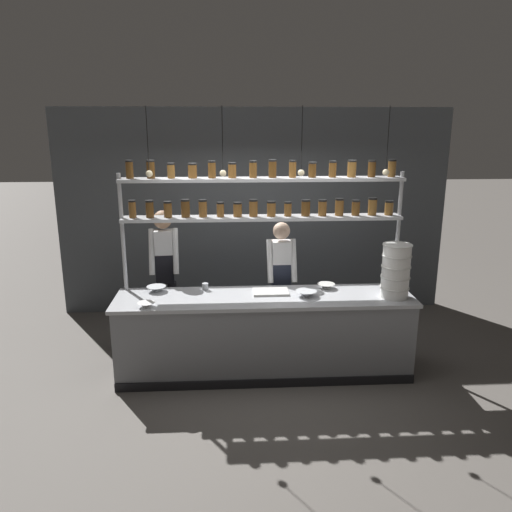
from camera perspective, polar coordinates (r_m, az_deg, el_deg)
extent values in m
plane|color=#5B5651|center=(5.93, 0.93, -13.04)|extent=(40.00, 40.00, 0.00)
cube|color=#4C5156|center=(7.43, -0.22, 5.01)|extent=(5.71, 0.12, 3.01)
cube|color=gray|center=(5.74, 0.95, -9.15)|extent=(3.25, 0.72, 0.88)
cube|color=#B7BABF|center=(5.56, 0.97, -4.82)|extent=(3.31, 0.76, 0.04)
cube|color=black|center=(5.58, 1.22, -14.33)|extent=(3.25, 0.03, 0.10)
cylinder|color=#B7BABF|center=(5.91, -14.71, -1.81)|extent=(0.04, 0.04, 2.26)
cylinder|color=#B7BABF|center=(6.12, 15.64, -1.30)|extent=(0.04, 0.04, 2.26)
cube|color=#B7BABF|center=(5.66, 0.76, 4.38)|extent=(3.15, 0.28, 0.04)
cylinder|color=brown|center=(5.73, -13.95, 5.14)|extent=(0.08, 0.08, 0.18)
cylinder|color=black|center=(5.71, -14.01, 6.12)|extent=(0.08, 0.08, 0.02)
cylinder|color=#513314|center=(5.69, -12.05, 5.19)|extent=(0.09, 0.09, 0.17)
cylinder|color=black|center=(5.68, -12.10, 6.15)|extent=(0.09, 0.09, 0.02)
cylinder|color=brown|center=(5.67, -10.04, 5.17)|extent=(0.09, 0.09, 0.16)
cylinder|color=black|center=(5.65, -10.08, 6.07)|extent=(0.09, 0.09, 0.02)
cylinder|color=#513314|center=(5.65, -8.07, 5.32)|extent=(0.10, 0.10, 0.18)
cylinder|color=black|center=(5.63, -8.10, 6.32)|extent=(0.10, 0.10, 0.02)
cylinder|color=brown|center=(5.64, -6.10, 5.34)|extent=(0.09, 0.09, 0.17)
cylinder|color=black|center=(5.62, -6.12, 6.32)|extent=(0.09, 0.09, 0.02)
cylinder|color=brown|center=(5.63, -4.09, 5.23)|extent=(0.08, 0.08, 0.15)
cylinder|color=black|center=(5.62, -4.11, 6.07)|extent=(0.09, 0.09, 0.02)
cylinder|color=brown|center=(5.63, -2.12, 5.25)|extent=(0.10, 0.10, 0.14)
cylinder|color=black|center=(5.62, -2.12, 6.07)|extent=(0.10, 0.10, 0.02)
cylinder|color=brown|center=(5.64, -0.30, 5.41)|extent=(0.10, 0.10, 0.17)
cylinder|color=black|center=(5.62, -0.30, 6.38)|extent=(0.10, 0.10, 0.02)
cylinder|color=brown|center=(5.65, 1.76, 5.33)|extent=(0.10, 0.10, 0.15)
cylinder|color=black|center=(5.64, 1.77, 6.19)|extent=(0.10, 0.10, 0.02)
cylinder|color=brown|center=(5.67, 3.67, 5.29)|extent=(0.08, 0.08, 0.14)
cylinder|color=black|center=(5.66, 3.68, 6.11)|extent=(0.09, 0.09, 0.02)
cylinder|color=#513314|center=(5.70, 5.70, 5.41)|extent=(0.10, 0.10, 0.16)
cylinder|color=black|center=(5.69, 5.73, 6.32)|extent=(0.10, 0.10, 0.02)
cylinder|color=brown|center=(5.73, 7.59, 5.40)|extent=(0.09, 0.09, 0.16)
cylinder|color=black|center=(5.72, 7.63, 6.30)|extent=(0.10, 0.10, 0.02)
cylinder|color=brown|center=(5.77, 9.50, 5.45)|extent=(0.10, 0.10, 0.18)
cylinder|color=black|center=(5.76, 9.54, 6.40)|extent=(0.10, 0.10, 0.02)
cylinder|color=brown|center=(5.82, 11.33, 5.34)|extent=(0.09, 0.09, 0.16)
cylinder|color=black|center=(5.81, 11.37, 6.19)|extent=(0.09, 0.09, 0.02)
cylinder|color=brown|center=(5.87, 13.16, 5.44)|extent=(0.10, 0.10, 0.18)
cylinder|color=black|center=(5.85, 13.22, 6.40)|extent=(0.10, 0.10, 0.02)
cylinder|color=brown|center=(5.93, 14.95, 5.25)|extent=(0.10, 0.10, 0.15)
cylinder|color=black|center=(5.92, 15.01, 6.04)|extent=(0.10, 0.10, 0.02)
cube|color=#B7BABF|center=(5.60, 0.77, 8.75)|extent=(3.15, 0.28, 0.04)
cylinder|color=brown|center=(5.67, -14.26, 9.48)|extent=(0.08, 0.08, 0.18)
cylinder|color=black|center=(5.67, -14.32, 10.48)|extent=(0.08, 0.08, 0.02)
cylinder|color=#513314|center=(5.63, -11.95, 9.57)|extent=(0.09, 0.09, 0.18)
cylinder|color=black|center=(5.63, -12.00, 10.57)|extent=(0.09, 0.09, 0.02)
cylinder|color=brown|center=(5.61, -9.68, 9.49)|extent=(0.08, 0.08, 0.15)
cylinder|color=black|center=(5.60, -9.72, 10.34)|extent=(0.08, 0.08, 0.02)
cylinder|color=brown|center=(5.59, -7.27, 9.55)|extent=(0.10, 0.10, 0.14)
cylinder|color=black|center=(5.58, -7.30, 10.38)|extent=(0.10, 0.10, 0.02)
cylinder|color=brown|center=(5.58, -5.06, 9.72)|extent=(0.09, 0.09, 0.17)
cylinder|color=black|center=(5.57, -5.08, 10.69)|extent=(0.09, 0.09, 0.02)
cylinder|color=brown|center=(5.58, -2.74, 9.66)|extent=(0.09, 0.09, 0.15)
cylinder|color=black|center=(5.57, -2.75, 10.52)|extent=(0.09, 0.09, 0.02)
cylinder|color=brown|center=(5.58, -0.34, 9.78)|extent=(0.08, 0.08, 0.17)
cylinder|color=black|center=(5.58, -0.34, 10.73)|extent=(0.09, 0.09, 0.02)
cylinder|color=#513314|center=(5.60, 1.90, 9.84)|extent=(0.09, 0.09, 0.18)
cylinder|color=black|center=(5.59, 1.91, 10.85)|extent=(0.09, 0.09, 0.02)
cylinder|color=brown|center=(5.62, 4.20, 9.80)|extent=(0.08, 0.08, 0.17)
cylinder|color=black|center=(5.62, 4.22, 10.76)|extent=(0.08, 0.08, 0.02)
cylinder|color=#513314|center=(5.66, 6.45, 9.67)|extent=(0.09, 0.09, 0.15)
cylinder|color=black|center=(5.65, 6.48, 10.52)|extent=(0.09, 0.09, 0.02)
cylinder|color=brown|center=(5.70, 8.74, 9.69)|extent=(0.08, 0.08, 0.16)
cylinder|color=black|center=(5.69, 8.78, 10.59)|extent=(0.09, 0.09, 0.02)
cylinder|color=brown|center=(5.75, 10.89, 9.68)|extent=(0.10, 0.10, 0.17)
cylinder|color=black|center=(5.74, 10.94, 10.61)|extent=(0.10, 0.10, 0.02)
cylinder|color=#513314|center=(5.81, 13.10, 9.60)|extent=(0.09, 0.09, 0.17)
cylinder|color=black|center=(5.80, 13.15, 10.52)|extent=(0.09, 0.09, 0.02)
cylinder|color=brown|center=(5.88, 15.27, 9.56)|extent=(0.09, 0.09, 0.17)
cylinder|color=black|center=(5.87, 15.34, 10.50)|extent=(0.09, 0.09, 0.02)
cylinder|color=black|center=(6.53, -10.84, -6.51)|extent=(0.11, 0.11, 0.85)
cylinder|color=black|center=(6.52, -9.43, -6.48)|extent=(0.11, 0.11, 0.85)
cube|color=black|center=(6.33, -10.38, -1.37)|extent=(0.23, 0.18, 0.37)
cube|color=white|center=(6.25, -10.52, 1.57)|extent=(0.23, 0.19, 0.30)
sphere|color=#A37A5B|center=(6.19, -10.65, 4.11)|extent=(0.22, 0.22, 0.22)
cylinder|color=white|center=(6.22, -11.84, 0.47)|extent=(0.09, 0.26, 0.56)
cylinder|color=white|center=(6.21, -9.17, 0.56)|extent=(0.09, 0.26, 0.56)
cylinder|color=black|center=(6.32, 2.08, -7.26)|extent=(0.11, 0.11, 0.79)
cylinder|color=black|center=(6.34, 3.52, -7.20)|extent=(0.11, 0.11, 0.79)
cube|color=#232838|center=(6.14, 2.87, -2.35)|extent=(0.23, 0.18, 0.34)
cube|color=white|center=(6.06, 2.90, 0.45)|extent=(0.23, 0.19, 0.28)
sphere|color=beige|center=(6.00, 2.94, 2.89)|extent=(0.21, 0.21, 0.21)
cylinder|color=white|center=(6.01, 1.60, -0.59)|extent=(0.08, 0.25, 0.52)
cylinder|color=white|center=(6.05, 4.33, -0.52)|extent=(0.08, 0.25, 0.52)
cylinder|color=white|center=(5.72, 15.50, -4.03)|extent=(0.30, 0.30, 0.11)
cylinder|color=silver|center=(5.70, 15.55, -3.46)|extent=(0.32, 0.32, 0.01)
cylinder|color=white|center=(5.68, 15.59, -2.89)|extent=(0.30, 0.30, 0.11)
cylinder|color=silver|center=(5.67, 15.63, -2.31)|extent=(0.32, 0.32, 0.01)
cylinder|color=white|center=(5.65, 15.67, -1.72)|extent=(0.30, 0.30, 0.11)
cylinder|color=silver|center=(5.63, 15.71, -1.14)|extent=(0.32, 0.32, 0.01)
cylinder|color=white|center=(5.62, 15.76, -0.55)|extent=(0.30, 0.30, 0.11)
cylinder|color=silver|center=(5.60, 15.80, 0.04)|extent=(0.32, 0.32, 0.01)
cylinder|color=white|center=(5.59, 15.84, 0.64)|extent=(0.30, 0.30, 0.11)
cylinder|color=silver|center=(5.57, 15.89, 1.24)|extent=(0.32, 0.32, 0.01)
cube|color=silver|center=(5.66, 1.69, -4.12)|extent=(0.40, 0.26, 0.02)
cylinder|color=silver|center=(5.58, 5.75, -4.55)|extent=(0.11, 0.11, 0.01)
cone|color=silver|center=(5.57, 5.75, -4.29)|extent=(0.24, 0.24, 0.07)
cylinder|color=silver|center=(5.87, 8.01, -3.62)|extent=(0.09, 0.09, 0.01)
cone|color=silver|center=(5.87, 8.02, -3.42)|extent=(0.20, 0.20, 0.06)
cylinder|color=silver|center=(5.83, -11.32, -3.92)|extent=(0.10, 0.10, 0.01)
cone|color=silver|center=(5.82, -11.33, -3.70)|extent=(0.22, 0.22, 0.06)
cylinder|color=white|center=(5.36, -12.43, -5.66)|extent=(0.08, 0.08, 0.01)
cone|color=white|center=(5.35, -12.44, -5.47)|extent=(0.19, 0.19, 0.05)
cylinder|color=#B2B7BC|center=(5.78, -5.82, -3.50)|extent=(0.07, 0.07, 0.08)
cylinder|color=black|center=(5.28, -12.30, 12.83)|extent=(0.01, 0.01, 0.68)
sphere|color=#F9E5B2|center=(5.31, -12.10, 9.19)|extent=(0.07, 0.07, 0.07)
cylinder|color=black|center=(5.23, -3.86, 13.11)|extent=(0.01, 0.01, 0.68)
sphere|color=#F9E5B2|center=(5.25, -3.79, 9.42)|extent=(0.07, 0.07, 0.07)
cylinder|color=black|center=(5.28, 5.27, 13.10)|extent=(0.01, 0.01, 0.68)
sphere|color=#F9E5B2|center=(5.30, 5.18, 9.45)|extent=(0.07, 0.07, 0.07)
cylinder|color=black|center=(5.49, 14.85, 12.75)|extent=(0.01, 0.01, 0.68)
sphere|color=#F9E5B2|center=(5.51, 14.62, 9.24)|extent=(0.07, 0.07, 0.07)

